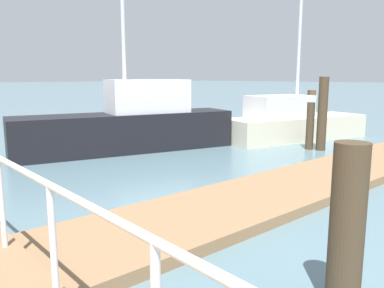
# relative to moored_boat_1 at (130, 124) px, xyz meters

# --- Properties ---
(floating_dock) EXTENTS (12.54, 2.00, 0.18)m
(floating_dock) POSITION_rel_moored_boat_1_xyz_m (0.47, -6.05, -0.77)
(floating_dock) COLOR #93704C
(floating_dock) RESTS_ON ground_plane
(dock_piling_1) EXTENTS (0.30, 0.30, 2.32)m
(dock_piling_1) POSITION_rel_moored_boat_1_xyz_m (4.61, -3.95, 0.30)
(dock_piling_1) COLOR #473826
(dock_piling_1) RESTS_ON ground_plane
(dock_piling_3) EXTENTS (0.34, 0.34, 1.77)m
(dock_piling_3) POSITION_rel_moored_boat_1_xyz_m (7.83, -1.51, 0.03)
(dock_piling_3) COLOR brown
(dock_piling_3) RESTS_ON ground_plane
(dock_piling_4) EXTENTS (0.25, 0.25, 1.52)m
(dock_piling_4) POSITION_rel_moored_boat_1_xyz_m (4.48, -3.61, -0.10)
(dock_piling_4) COLOR #473826
(dock_piling_4) RESTS_ON ground_plane
(dock_piling_5) EXTENTS (0.34, 0.34, 1.72)m
(dock_piling_5) POSITION_rel_moored_boat_1_xyz_m (-3.07, -8.81, -0.00)
(dock_piling_5) COLOR #473826
(dock_piling_5) RESTS_ON ground_plane
(moored_boat_1) EXTENTS (7.07, 3.10, 10.07)m
(moored_boat_1) POSITION_rel_moored_boat_1_xyz_m (0.00, 0.00, 0.00)
(moored_boat_1) COLOR black
(moored_boat_1) RESTS_ON ground_plane
(moored_boat_2) EXTENTS (5.98, 2.83, 9.76)m
(moored_boat_2) POSITION_rel_moored_boat_1_xyz_m (5.70, -2.08, -0.19)
(moored_boat_2) COLOR beige
(moored_boat_2) RESTS_ON ground_plane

